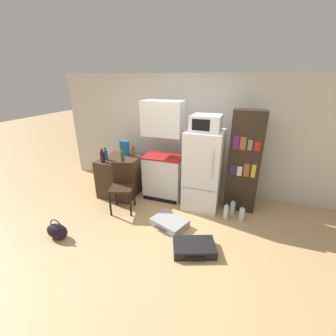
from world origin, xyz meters
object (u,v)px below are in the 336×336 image
at_px(bottle_wine_dark, 102,157).
at_px(water_bottle_middle, 226,212).
at_px(handbag, 57,231).
at_px(chair, 123,182).
at_px(suitcase_large_flat, 170,223).
at_px(water_bottle_front, 233,208).
at_px(bottle_blue_soda, 106,155).
at_px(bottle_amber_beer, 133,152).
at_px(cereal_box, 125,148).
at_px(kitchen_hutch, 164,156).
at_px(refrigerator, 203,170).
at_px(side_table, 121,176).
at_px(bottle_green_tall, 122,156).
at_px(suitcase_small_flat, 194,247).
at_px(water_bottle_back, 242,214).
at_px(microwave, 206,123).
at_px(bookshelf, 244,162).

height_order(bottle_wine_dark, water_bottle_middle, bottle_wine_dark).
bearing_deg(handbag, chair, 64.44).
bearing_deg(suitcase_large_flat, water_bottle_front, 58.04).
xyz_separation_m(chair, suitcase_large_flat, (1.01, -0.25, -0.47)).
height_order(bottle_blue_soda, bottle_amber_beer, bottle_blue_soda).
relative_size(bottle_blue_soda, cereal_box, 0.83).
bearing_deg(handbag, cereal_box, 85.07).
height_order(handbag, water_bottle_middle, same).
xyz_separation_m(kitchen_hutch, bottle_wine_dark, (-1.10, -0.45, 0.01)).
xyz_separation_m(refrigerator, handbag, (-1.90, -1.71, -0.61)).
bearing_deg(chair, side_table, 107.40).
distance_m(bottle_blue_soda, water_bottle_front, 2.65).
relative_size(suitcase_large_flat, handbag, 1.85).
bearing_deg(bottle_green_tall, refrigerator, 9.71).
bearing_deg(kitchen_hutch, bottle_amber_beer, 173.28).
xyz_separation_m(bottle_amber_beer, water_bottle_front, (2.13, -0.29, -0.75)).
bearing_deg(suitcase_small_flat, bottle_wine_dark, 135.35).
bearing_deg(water_bottle_back, kitchen_hutch, 167.81).
relative_size(microwave, handbag, 1.41).
relative_size(water_bottle_front, water_bottle_back, 1.06).
xyz_separation_m(refrigerator, suitcase_large_flat, (-0.36, -0.84, -0.67)).
bearing_deg(handbag, water_bottle_front, 32.52).
bearing_deg(cereal_box, bottle_wine_dark, -108.15).
xyz_separation_m(side_table, chair, (0.36, -0.52, 0.14)).
bearing_deg(water_bottle_front, bottle_green_tall, -176.10).
bearing_deg(handbag, water_bottle_back, 28.57).
distance_m(microwave, water_bottle_back, 1.70).
relative_size(microwave, water_bottle_front, 1.64).
distance_m(side_table, bottle_blue_soda, 0.56).
height_order(bookshelf, suitcase_large_flat, bookshelf).
relative_size(bottle_wine_dark, suitcase_small_flat, 0.39).
height_order(refrigerator, water_bottle_back, refrigerator).
bearing_deg(bottle_green_tall, handbag, -104.40).
bearing_deg(kitchen_hutch, cereal_box, 173.72).
relative_size(suitcase_small_flat, water_bottle_back, 2.38).
xyz_separation_m(kitchen_hutch, refrigerator, (0.81, -0.09, -0.15)).
distance_m(suitcase_small_flat, water_bottle_front, 1.24).
distance_m(bottle_green_tall, bottle_blue_soda, 0.41).
bearing_deg(bottle_amber_beer, water_bottle_middle, -13.56).
height_order(microwave, cereal_box, microwave).
bearing_deg(kitchen_hutch, water_bottle_middle, -17.12).
xyz_separation_m(kitchen_hutch, bottle_green_tall, (-0.71, -0.35, 0.03)).
height_order(bottle_wine_dark, water_bottle_front, bottle_wine_dark).
xyz_separation_m(bottle_amber_beer, water_bottle_middle, (2.03, -0.49, -0.74)).
relative_size(bottle_blue_soda, handbag, 0.69).
distance_m(bottle_wine_dark, suitcase_small_flat, 2.43).
xyz_separation_m(chair, water_bottle_front, (1.96, 0.48, -0.41)).
height_order(refrigerator, bottle_wine_dark, refrigerator).
relative_size(bottle_blue_soda, suitcase_small_flat, 0.36).
height_order(bottle_wine_dark, suitcase_small_flat, bottle_wine_dark).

